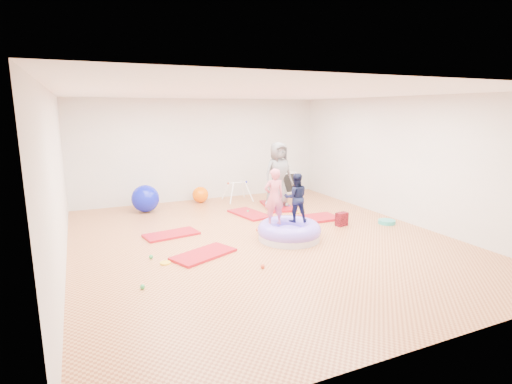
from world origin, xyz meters
name	(u,v)px	position (x,y,z in m)	size (l,w,h in m)	color
room	(262,169)	(0.00, 0.00, 1.40)	(7.01, 8.01, 2.81)	tan
gym_mat_front_left	(204,254)	(-1.31, -0.37, 0.02)	(1.12, 0.56, 0.05)	#B80603
gym_mat_mid_left	(171,234)	(-1.57, 1.00, 0.02)	(1.07, 0.53, 0.04)	#B80603
gym_mat_center_back	(249,214)	(0.52, 1.83, 0.02)	(1.15, 0.57, 0.05)	#B80603
gym_mat_right	(311,219)	(1.63, 0.83, 0.03)	(1.31, 0.65, 0.05)	#B80603
gym_mat_rear_right	(278,206)	(1.51, 2.27, 0.03)	(1.29, 0.64, 0.05)	#B80603
inflatable_cushion	(289,232)	(0.49, -0.19, 0.15)	(1.25, 1.25, 0.39)	silver
child_pink	(274,194)	(0.20, -0.10, 0.91)	(0.40, 0.26, 1.10)	#D15F72
child_navy	(296,195)	(0.70, -0.08, 0.85)	(0.47, 0.37, 0.98)	black
adult_caregiver	(278,174)	(1.49, 2.21, 0.88)	(0.81, 0.52, 1.65)	#5F5F60
infant	(272,203)	(1.26, 2.10, 0.16)	(0.35, 0.35, 0.20)	#B0D5F3
ball_pit_balls	(258,233)	(0.05, 0.33, 0.04)	(4.30, 3.45, 0.07)	#D24F2D
exercise_ball_blue	(145,199)	(-1.73, 3.16, 0.34)	(0.68, 0.68, 0.68)	#0C15C0
exercise_ball_orange	(200,195)	(-0.19, 3.60, 0.22)	(0.44, 0.44, 0.44)	#FF6600
infant_play_gym	(237,189)	(0.78, 3.29, 0.37)	(0.71, 0.68, 0.55)	white
cube_shelf	(285,182)	(2.56, 3.79, 0.32)	(0.65, 0.32, 0.65)	white
balance_disc	(387,222)	(3.02, -0.13, 0.04)	(0.38, 0.38, 0.08)	teal
backpack	(342,219)	(2.00, 0.15, 0.15)	(0.26, 0.16, 0.30)	maroon
yellow_toy	(165,263)	(-2.00, -0.48, 0.01)	(0.18, 0.18, 0.03)	yellow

